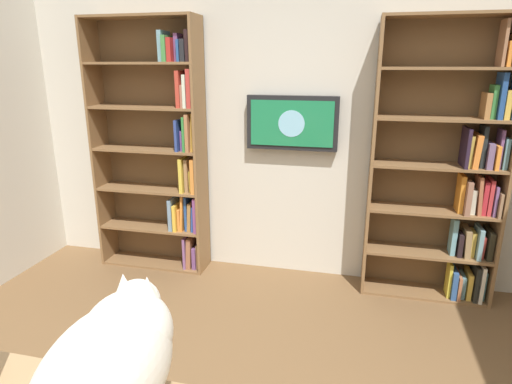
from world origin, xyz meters
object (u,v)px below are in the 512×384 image
at_px(wall_mounted_tv, 292,123).
at_px(cat, 113,360).
at_px(bookshelf_left, 452,173).
at_px(bookshelf_right, 163,150).

height_order(wall_mounted_tv, cat, wall_mounted_tv).
xyz_separation_m(bookshelf_left, cat, (1.32, 2.39, -0.05)).
bearing_deg(cat, bookshelf_left, -118.98).
distance_m(bookshelf_right, wall_mounted_tv, 1.11).
bearing_deg(wall_mounted_tv, bookshelf_left, 175.99).
distance_m(bookshelf_left, wall_mounted_tv, 1.24).
bearing_deg(bookshelf_left, wall_mounted_tv, -4.01).
height_order(bookshelf_left, wall_mounted_tv, bookshelf_left).
height_order(bookshelf_right, wall_mounted_tv, bookshelf_right).
relative_size(bookshelf_right, cat, 3.03).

